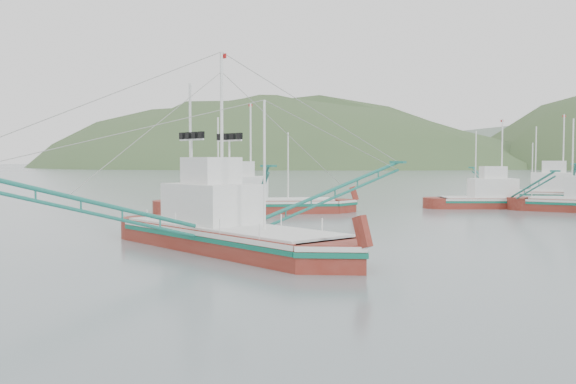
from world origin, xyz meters
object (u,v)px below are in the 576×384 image
at_px(bg_boat_extra, 565,189).
at_px(bg_boat_far, 505,189).
at_px(bg_boat_left, 255,188).
at_px(main_boat, 226,206).

bearing_deg(bg_boat_extra, bg_boat_far, -116.70).
bearing_deg(bg_boat_far, bg_boat_extra, 42.79).
bearing_deg(bg_boat_left, bg_boat_extra, 16.76).
distance_m(bg_boat_far, bg_boat_extra, 14.61).
bearing_deg(bg_boat_far, bg_boat_left, -166.71).
bearing_deg(bg_boat_extra, bg_boat_left, -135.97).
distance_m(bg_boat_far, bg_boat_left, 27.09).
height_order(bg_boat_far, bg_boat_left, bg_boat_left).
xyz_separation_m(main_boat, bg_boat_far, (10.98, 40.13, -0.43)).
height_order(bg_boat_far, bg_boat_extra, bg_boat_extra).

